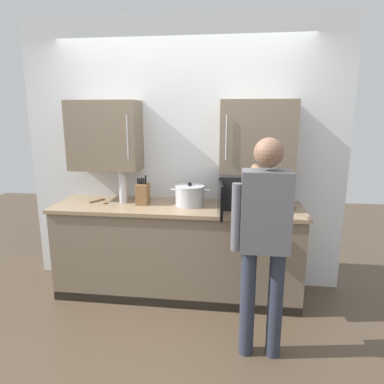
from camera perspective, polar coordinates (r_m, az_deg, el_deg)
ground_plane at (r=3.03m, az=-4.84°, el=-23.05°), size 9.34×9.34×0.00m
back_wall_tiled at (r=3.49m, az=-1.72°, el=6.86°), size 3.27×0.44×2.71m
counter_unit at (r=3.43m, az=-2.42°, el=-9.70°), size 2.39×0.64×0.91m
microwave_oven at (r=3.23m, az=8.61°, el=0.19°), size 0.51×0.73×0.31m
thermos_flask at (r=3.43m, az=-11.45°, el=0.81°), size 0.08×0.08×0.31m
knife_block at (r=3.35m, az=-8.20°, el=-0.27°), size 0.11×0.15×0.29m
wooden_spoon at (r=3.51m, az=-14.86°, el=-1.55°), size 0.20×0.18×0.02m
stock_pot at (r=3.28m, az=-0.37°, el=-0.57°), size 0.37×0.28×0.22m
person_figure at (r=2.46m, az=11.92°, el=-6.45°), size 0.44×0.64×1.62m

